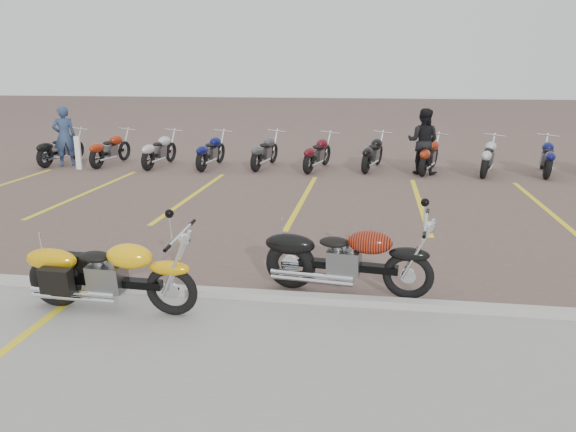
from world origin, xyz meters
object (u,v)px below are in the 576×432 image
yellow_cruiser (108,276)px  flame_cruiser (344,261)px  person_b (423,141)px  bollard (78,153)px  person_a (64,136)px

yellow_cruiser → flame_cruiser: bearing=22.1°
flame_cruiser → person_b: (1.76, 9.39, 0.47)m
yellow_cruiser → flame_cruiser: (2.90, 1.02, 0.01)m
person_b → bollard: 10.35m
person_b → bollard: person_b is taller
flame_cruiser → person_a: size_ratio=1.23×
flame_cruiser → person_a: bearing=142.7°
flame_cruiser → yellow_cruiser: bearing=-153.4°
person_a → bollard: person_a is taller
yellow_cruiser → person_b: bearing=68.6°
flame_cruiser → person_b: bearing=86.6°
flame_cruiser → person_b: person_b is taller
yellow_cruiser → person_b: size_ratio=1.21×
person_b → person_a: bearing=18.7°
yellow_cruiser → person_a: 11.88m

